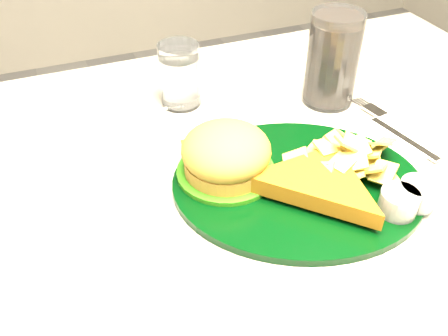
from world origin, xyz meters
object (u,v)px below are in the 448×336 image
at_px(table, 232,336).
at_px(fork_napkin, 400,135).
at_px(water_glass, 180,75).
at_px(cola_glass, 333,59).
at_px(dinner_plate, 300,165).

bearing_deg(table, fork_napkin, -1.01).
height_order(table, water_glass, water_glass).
bearing_deg(cola_glass, table, -149.29).
relative_size(table, fork_napkin, 7.33).
distance_m(table, cola_glass, 0.52).
distance_m(dinner_plate, fork_napkin, 0.20).
distance_m(dinner_plate, water_glass, 0.27).
relative_size(table, cola_glass, 7.93).
bearing_deg(water_glass, cola_glass, -19.74).
bearing_deg(cola_glass, water_glass, 160.26).
height_order(water_glass, cola_glass, cola_glass).
relative_size(dinner_plate, water_glass, 3.20).
distance_m(dinner_plate, cola_glass, 0.24).
bearing_deg(fork_napkin, cola_glass, 97.67).
bearing_deg(table, water_glass, 91.99).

